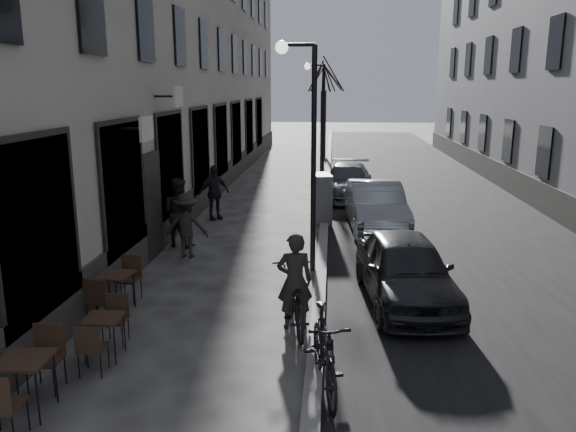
# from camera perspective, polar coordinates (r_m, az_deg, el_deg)

# --- Properties ---
(ground) EXTENTS (120.00, 120.00, 0.00)m
(ground) POSITION_cam_1_polar(r_m,az_deg,el_deg) (7.58, 0.72, -20.13)
(ground) COLOR #3E3B38
(ground) RESTS_ON ground
(road) EXTENTS (7.30, 60.00, 0.00)m
(road) POSITION_cam_1_polar(r_m,az_deg,el_deg) (22.97, 13.09, 2.34)
(road) COLOR black
(road) RESTS_ON ground
(kerb) EXTENTS (0.25, 60.00, 0.12)m
(kerb) POSITION_cam_1_polar(r_m,az_deg,el_deg) (22.70, 3.94, 2.67)
(kerb) COLOR gray
(kerb) RESTS_ON ground
(streetlamp_near) EXTENTS (0.90, 0.28, 5.09)m
(streetlamp_near) POSITION_cam_1_polar(r_m,az_deg,el_deg) (12.38, 1.84, 8.48)
(streetlamp_near) COLOR black
(streetlamp_near) RESTS_ON ground
(streetlamp_far) EXTENTS (0.90, 0.28, 5.09)m
(streetlamp_far) POSITION_cam_1_polar(r_m,az_deg,el_deg) (24.36, 3.22, 10.73)
(streetlamp_far) COLOR black
(streetlamp_far) RESTS_ON ground
(tree_near) EXTENTS (2.40, 2.40, 5.70)m
(tree_near) POSITION_cam_1_polar(r_m,az_deg,el_deg) (27.34, 3.58, 14.13)
(tree_near) COLOR black
(tree_near) RESTS_ON ground
(tree_far) EXTENTS (2.40, 2.40, 5.70)m
(tree_far) POSITION_cam_1_polar(r_m,az_deg,el_deg) (33.34, 3.78, 13.94)
(tree_far) COLOR black
(tree_far) RESTS_ON ground
(bistro_set_a) EXTENTS (0.67, 1.57, 0.92)m
(bistro_set_a) POSITION_cam_1_polar(r_m,az_deg,el_deg) (8.22, -25.09, -14.86)
(bistro_set_a) COLOR black
(bistro_set_a) RESTS_ON ground
(bistro_set_b) EXTENTS (0.58, 1.38, 0.81)m
(bistro_set_b) POSITION_cam_1_polar(r_m,az_deg,el_deg) (9.33, -18.15, -11.22)
(bistro_set_b) COLOR black
(bistro_set_b) RESTS_ON ground
(bistro_set_c) EXTENTS (0.67, 1.53, 0.89)m
(bistro_set_c) POSITION_cam_1_polar(r_m,az_deg,el_deg) (11.04, -17.16, -7.08)
(bistro_set_c) COLOR black
(bistro_set_c) RESTS_ON ground
(utility_cabinet) EXTENTS (0.69, 1.08, 1.52)m
(utility_cabinet) POSITION_cam_1_polar(r_m,az_deg,el_deg) (17.36, 3.43, 1.79)
(utility_cabinet) COLOR #5C5C5E
(utility_cabinet) RESTS_ON ground
(bicycle) EXTENTS (1.05, 2.10, 1.05)m
(bicycle) POSITION_cam_1_polar(r_m,az_deg,el_deg) (9.89, 0.68, -8.44)
(bicycle) COLOR black
(bicycle) RESTS_ON ground
(cyclist_rider) EXTENTS (0.69, 0.52, 1.72)m
(cyclist_rider) POSITION_cam_1_polar(r_m,az_deg,el_deg) (9.77, 0.68, -6.62)
(cyclist_rider) COLOR black
(cyclist_rider) RESTS_ON ground
(pedestrian_near) EXTENTS (1.07, 0.96, 1.83)m
(pedestrian_near) POSITION_cam_1_polar(r_m,az_deg,el_deg) (15.00, -11.09, 0.37)
(pedestrian_near) COLOR black
(pedestrian_near) RESTS_ON ground
(pedestrian_mid) EXTENTS (1.05, 0.61, 1.61)m
(pedestrian_mid) POSITION_cam_1_polar(r_m,az_deg,el_deg) (14.00, -10.26, -0.97)
(pedestrian_mid) COLOR #262322
(pedestrian_mid) RESTS_ON ground
(pedestrian_far) EXTENTS (1.07, 0.96, 1.74)m
(pedestrian_far) POSITION_cam_1_polar(r_m,az_deg,el_deg) (17.86, -7.52, 2.38)
(pedestrian_far) COLOR black
(pedestrian_far) RESTS_ON ground
(car_near) EXTENTS (1.97, 4.09, 1.35)m
(car_near) POSITION_cam_1_polar(r_m,az_deg,el_deg) (11.21, 11.84, -5.28)
(car_near) COLOR black
(car_near) RESTS_ON ground
(car_mid) EXTENTS (1.75, 4.35, 1.40)m
(car_mid) POSITION_cam_1_polar(r_m,az_deg,el_deg) (16.62, 8.91, 0.94)
(car_mid) COLOR gray
(car_mid) RESTS_ON ground
(car_far) EXTENTS (2.11, 4.48, 1.26)m
(car_far) POSITION_cam_1_polar(r_m,az_deg,el_deg) (21.31, 6.07, 3.51)
(car_far) COLOR #3B3E46
(car_far) RESTS_ON ground
(moped) EXTENTS (0.87, 2.01, 1.17)m
(moped) POSITION_cam_1_polar(r_m,az_deg,el_deg) (7.95, 3.71, -13.60)
(moped) COLOR black
(moped) RESTS_ON ground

